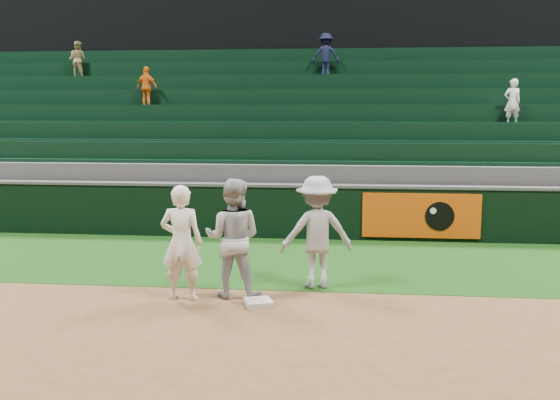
{
  "coord_description": "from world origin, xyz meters",
  "views": [
    {
      "loc": [
        1.28,
        -8.91,
        2.93
      ],
      "look_at": [
        0.12,
        2.3,
        1.3
      ],
      "focal_mm": 40.0,
      "sensor_mm": 36.0,
      "label": 1
    }
  ],
  "objects_px": {
    "baserunner": "(233,238)",
    "base_coach": "(317,232)",
    "first_baseman": "(182,243)",
    "first_base": "(259,303)"
  },
  "relations": [
    {
      "from": "baserunner",
      "to": "first_baseman",
      "type": "bearing_deg",
      "value": 19.87
    },
    {
      "from": "baserunner",
      "to": "base_coach",
      "type": "distance_m",
      "value": 1.43
    },
    {
      "from": "first_base",
      "to": "baserunner",
      "type": "xyz_separation_m",
      "value": [
        -0.46,
        0.43,
        0.9
      ]
    },
    {
      "from": "first_base",
      "to": "baserunner",
      "type": "relative_size",
      "value": 0.21
    },
    {
      "from": "first_baseman",
      "to": "baserunner",
      "type": "distance_m",
      "value": 0.8
    },
    {
      "from": "first_baseman",
      "to": "baserunner",
      "type": "height_order",
      "value": "baserunner"
    },
    {
      "from": "first_baseman",
      "to": "baserunner",
      "type": "relative_size",
      "value": 0.96
    },
    {
      "from": "baserunner",
      "to": "base_coach",
      "type": "relative_size",
      "value": 1.01
    },
    {
      "from": "baserunner",
      "to": "first_base",
      "type": "bearing_deg",
      "value": 139.92
    },
    {
      "from": "first_baseman",
      "to": "baserunner",
      "type": "xyz_separation_m",
      "value": [
        0.76,
        0.23,
        0.04
      ]
    }
  ]
}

